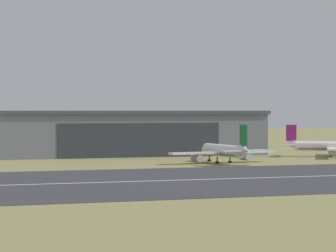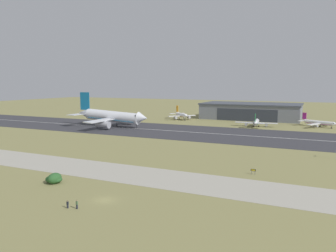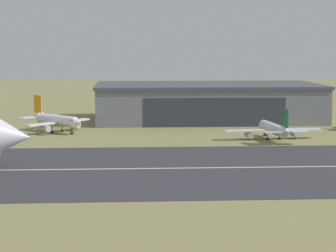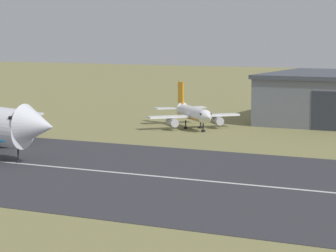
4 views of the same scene
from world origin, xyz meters
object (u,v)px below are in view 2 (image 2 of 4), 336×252
(spectator_right, at_px, (77,204))
(spectator_left, at_px, (68,204))
(airplane_parked_east, at_px, (319,123))
(airplane_parked_far_east, at_px, (181,115))
(shrub_clump, at_px, (54,179))
(airplane_parked_west, at_px, (256,122))
(airplane_landing, at_px, (112,117))
(runway_sign, at_px, (253,170))

(spectator_right, bearing_deg, spectator_left, -164.97)
(airplane_parked_east, relative_size, airplane_parked_far_east, 1.15)
(airplane_parked_east, xyz_separation_m, shrub_clump, (-60.84, -146.39, -1.34))
(airplane_parked_west, bearing_deg, airplane_landing, -155.32)
(airplane_parked_west, relative_size, airplane_parked_far_east, 1.27)
(airplane_parked_east, bearing_deg, airplane_parked_west, -157.21)
(airplane_parked_west, relative_size, runway_sign, 15.55)
(airplane_parked_east, height_order, runway_sign, airplane_parked_east)
(shrub_clump, distance_m, spectator_right, 20.11)
(airplane_landing, relative_size, spectator_right, 25.50)
(spectator_left, bearing_deg, runway_sign, 53.98)
(airplane_parked_west, xyz_separation_m, airplane_parked_far_east, (-53.91, 16.82, 0.53))
(spectator_left, bearing_deg, shrub_clump, 141.44)
(airplane_parked_east, bearing_deg, spectator_left, -106.25)
(spectator_right, bearing_deg, airplane_parked_west, 85.67)
(runway_sign, bearing_deg, shrub_clump, -146.79)
(shrub_clump, relative_size, runway_sign, 2.92)
(airplane_parked_west, distance_m, spectator_left, 144.74)
(shrub_clump, relative_size, spectator_left, 2.76)
(airplane_parked_far_east, bearing_deg, airplane_parked_west, -17.33)
(airplane_landing, height_order, spectator_right, airplane_landing)
(shrub_clump, bearing_deg, airplane_parked_west, 78.24)
(airplane_parked_east, relative_size, spectator_right, 11.64)
(runway_sign, distance_m, spectator_right, 48.93)
(airplane_parked_west, distance_m, shrub_clump, 135.26)
(airplane_parked_east, bearing_deg, runway_sign, -97.96)
(airplane_parked_east, distance_m, airplane_parked_far_east, 87.23)
(shrub_clump, relative_size, spectator_right, 2.41)
(airplane_landing, xyz_separation_m, spectator_left, (63.47, -109.10, -5.05))
(runway_sign, bearing_deg, airplane_parked_east, 82.04)
(airplane_parked_east, height_order, airplane_parked_far_east, airplane_parked_far_east)
(airplane_landing, height_order, runway_sign, airplane_landing)
(airplane_parked_east, xyz_separation_m, airplane_parked_far_east, (-87.18, 2.84, 0.63))
(airplane_parked_far_east, relative_size, spectator_left, 11.61)
(spectator_left, relative_size, spectator_right, 0.87)
(airplane_parked_east, bearing_deg, airplane_landing, -155.89)
(airplane_landing, xyz_separation_m, spectator_right, (65.41, -108.58, -4.90))
(runway_sign, distance_m, spectator_left, 50.48)
(spectator_left, distance_m, spectator_right, 2.02)
(airplane_parked_west, bearing_deg, spectator_left, -95.08)
(runway_sign, bearing_deg, airplane_landing, 143.76)
(airplane_parked_east, height_order, spectator_right, airplane_parked_east)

